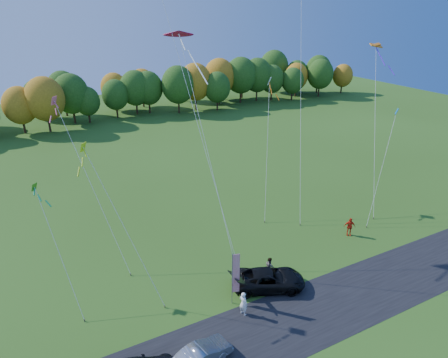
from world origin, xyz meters
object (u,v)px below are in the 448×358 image
black_suv (269,279)px  person_east (349,227)px  silver_sedan (201,355)px  feather_flag (235,273)px

black_suv → person_east: person_east is taller
black_suv → silver_sedan: black_suv is taller
black_suv → person_east: size_ratio=3.04×
black_suv → person_east: 11.50m
black_suv → feather_flag: bearing=118.4°
person_east → silver_sedan: bearing=-126.8°
black_suv → person_east: bearing=-51.9°
person_east → feather_flag: (-14.29, -3.19, 1.75)m
black_suv → feather_flag: size_ratio=1.28×
person_east → feather_flag: bearing=-134.7°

